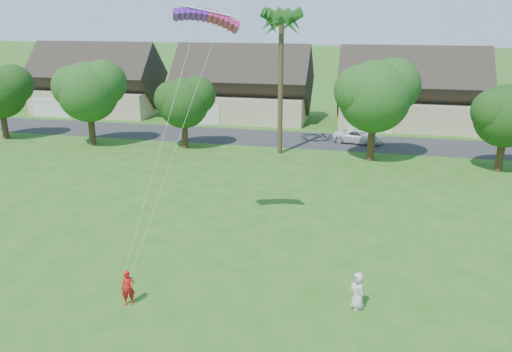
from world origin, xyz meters
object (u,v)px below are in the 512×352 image
(kite_flyer, at_px, (128,288))
(parafoil_kite, at_px, (207,16))
(watcher, at_px, (358,291))
(parked_car, at_px, (358,136))

(kite_flyer, bearing_deg, parafoil_kite, 50.01)
(kite_flyer, height_order, parafoil_kite, parafoil_kite)
(watcher, xyz_separation_m, parafoil_kite, (-7.98, 5.16, 11.04))
(kite_flyer, height_order, parked_car, kite_flyer)
(watcher, distance_m, parafoil_kite, 14.56)
(parked_car, distance_m, parafoil_kite, 27.67)
(parked_car, xyz_separation_m, parafoil_kite, (-7.15, -24.27, 11.21))
(parafoil_kite, bearing_deg, watcher, -52.79)
(parked_car, bearing_deg, watcher, -169.06)
(kite_flyer, xyz_separation_m, watcher, (9.57, 1.88, 0.04))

